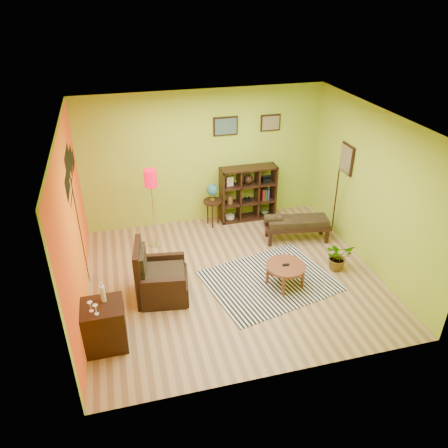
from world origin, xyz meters
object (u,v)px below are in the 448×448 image
object	(u,v)px
side_cabinet	(104,325)
potted_plant	(338,259)
coffee_table	(286,268)
armchair	(159,281)
cube_shelf	(249,193)
floor_lamp	(151,185)
bench	(296,223)
globe_table	(212,195)

from	to	relation	value
side_cabinet	potted_plant	size ratio (longest dim) A/B	1.93
coffee_table	potted_plant	distance (m)	1.13
armchair	side_cabinet	size ratio (longest dim) A/B	0.96
coffee_table	cube_shelf	bearing A→B (deg)	87.28
floor_lamp	armchair	bearing A→B (deg)	-94.41
coffee_table	bench	world-z (taller)	bench
floor_lamp	bench	xyz separation A→B (m)	(2.73, -0.50, -0.91)
coffee_table	globe_table	distance (m)	2.50
coffee_table	bench	bearing A→B (deg)	61.05
side_cabinet	cube_shelf	bearing A→B (deg)	45.16
cube_shelf	potted_plant	world-z (taller)	cube_shelf
armchair	side_cabinet	bearing A→B (deg)	-134.11
coffee_table	globe_table	xyz separation A→B (m)	(-0.70, 2.37, 0.36)
coffee_table	armchair	world-z (taller)	armchair
side_cabinet	globe_table	bearing A→B (deg)	52.85
bench	cube_shelf	bearing A→B (deg)	119.71
bench	armchair	bearing A→B (deg)	-158.98
floor_lamp	bench	world-z (taller)	floor_lamp
armchair	floor_lamp	world-z (taller)	floor_lamp
side_cabinet	potted_plant	xyz separation A→B (m)	(4.10, 0.88, -0.15)
coffee_table	potted_plant	xyz separation A→B (m)	(1.10, 0.22, -0.15)
bench	side_cabinet	bearing A→B (deg)	-151.69
cube_shelf	bench	xyz separation A→B (m)	(0.63, -1.11, -0.22)
potted_plant	coffee_table	bearing A→B (deg)	-168.67
cube_shelf	bench	world-z (taller)	cube_shelf
coffee_table	floor_lamp	world-z (taller)	floor_lamp
floor_lamp	cube_shelf	world-z (taller)	floor_lamp
cube_shelf	side_cabinet	bearing A→B (deg)	-134.84
armchair	globe_table	distance (m)	2.56
side_cabinet	bench	distance (m)	4.26
side_cabinet	potted_plant	world-z (taller)	side_cabinet
coffee_table	cube_shelf	xyz separation A→B (m)	(0.12, 2.47, 0.24)
side_cabinet	floor_lamp	world-z (taller)	floor_lamp
side_cabinet	coffee_table	bearing A→B (deg)	12.41
coffee_table	side_cabinet	world-z (taller)	side_cabinet
armchair	potted_plant	size ratio (longest dim) A/B	1.86
armchair	floor_lamp	bearing A→B (deg)	85.59
globe_table	potted_plant	size ratio (longest dim) A/B	1.79
cube_shelf	globe_table	bearing A→B (deg)	-172.74
coffee_table	armchair	bearing A→B (deg)	172.88
globe_table	floor_lamp	bearing A→B (deg)	-158.41
armchair	bench	bearing A→B (deg)	21.02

